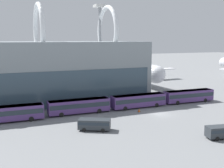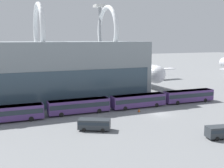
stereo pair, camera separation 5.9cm
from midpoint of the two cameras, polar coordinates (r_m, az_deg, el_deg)
The scene contains 11 objects.
ground_plane at distance 61.65m, azimuth 9.68°, elevation -6.02°, with size 440.00×440.00×0.00m, color slate.
airliner_at_gate_far at distance 104.04m, azimuth 3.12°, elevation 3.08°, with size 44.32×41.53×13.80m.
shuttle_bus_0 at distance 58.26m, azimuth -20.36°, elevation -5.49°, with size 13.40×3.03×3.11m.
shuttle_bus_1 at distance 61.04m, azimuth -6.73°, elevation -4.32°, with size 13.39×2.99×3.11m.
shuttle_bus_2 at distance 66.16m, azimuth 5.41°, elevation -3.25°, with size 13.40×3.06×3.11m.
shuttle_bus_3 at distance 73.96m, azimuth 15.30°, elevation -2.21°, with size 13.43×3.22×3.11m.
service_van_foreground at distance 50.11m, azimuth -3.63°, elevation -8.03°, with size 5.99×4.57×2.00m.
service_van_crossing at distance 49.57m, azimuth 21.70°, elevation -8.84°, with size 6.01×3.00×2.05m.
floodlight_mast at distance 81.46m, azimuth -2.50°, elevation 9.78°, with size 3.00×3.00×25.54m.
lane_stripe_2 at distance 62.54m, azimuth -20.63°, elevation -6.26°, with size 9.33×0.25×0.01m, color yellow.
traffic_cone_0 at distance 62.67m, azimuth 5.49°, elevation -5.31°, with size 0.58×0.58×0.80m.
Camera 1 is at (-31.90, -50.29, 15.96)m, focal length 45.00 mm.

